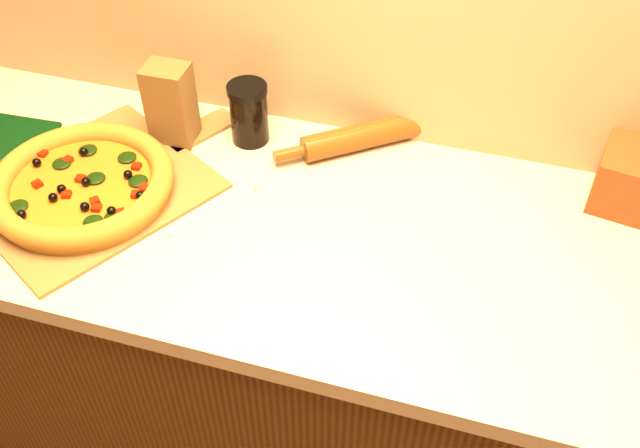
{
  "coord_description": "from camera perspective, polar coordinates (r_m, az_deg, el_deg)",
  "views": [
    {
      "loc": [
        0.27,
        0.47,
        1.89
      ],
      "look_at": [
        -0.0,
        1.38,
        0.96
      ],
      "focal_mm": 40.0,
      "sensor_mm": 36.0,
      "label": 1
    }
  ],
  "objects": [
    {
      "name": "pizza_peel",
      "position": [
        1.56,
        -17.36,
        3.04
      ],
      "size": [
        0.56,
        0.63,
        0.01
      ],
      "rotation": [
        0.0,
        0.0,
        -0.52
      ],
      "color": "brown",
      "rests_on": "countertop"
    },
    {
      "name": "dark_jar",
      "position": [
        1.58,
        -5.71,
        8.83
      ],
      "size": [
        0.09,
        0.09,
        0.14
      ],
      "color": "black",
      "rests_on": "countertop"
    },
    {
      "name": "countertop",
      "position": [
        1.42,
        0.67,
        -0.96
      ],
      "size": [
        2.84,
        0.68,
        0.04
      ],
      "primitive_type": "cube",
      "color": "beige",
      "rests_on": "cabinet"
    },
    {
      "name": "cabinet",
      "position": [
        1.77,
        0.55,
        -11.23
      ],
      "size": [
        2.8,
        0.65,
        0.86
      ],
      "primitive_type": "cube",
      "color": "#431F0E",
      "rests_on": "ground"
    },
    {
      "name": "rolling_pin",
      "position": [
        1.58,
        3.69,
        7.08
      ],
      "size": [
        0.35,
        0.28,
        0.06
      ],
      "rotation": [
        0.0,
        0.0,
        0.65
      ],
      "color": "#613610",
      "rests_on": "countertop"
    },
    {
      "name": "paper_bag",
      "position": [
        1.6,
        -11.83,
        9.31
      ],
      "size": [
        0.09,
        0.08,
        0.19
      ],
      "primitive_type": "cube",
      "rotation": [
        0.0,
        0.0,
        0.02
      ],
      "color": "brown",
      "rests_on": "countertop"
    },
    {
      "name": "pizza",
      "position": [
        1.53,
        -18.51,
        3.05
      ],
      "size": [
        0.37,
        0.37,
        0.05
      ],
      "color": "#BC832F",
      "rests_on": "pizza_peel"
    }
  ]
}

